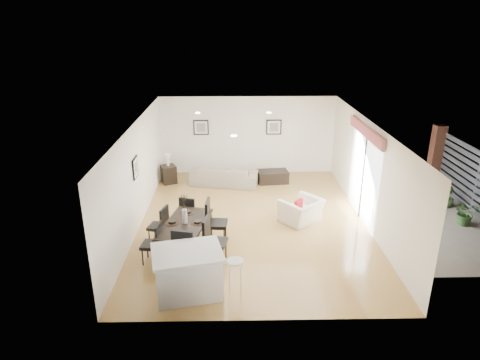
{
  "coord_description": "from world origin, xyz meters",
  "views": [
    {
      "loc": [
        -0.55,
        -10.37,
        5.16
      ],
      "look_at": [
        -0.33,
        0.4,
        1.07
      ],
      "focal_mm": 32.0,
      "sensor_mm": 36.0,
      "label": 1
    }
  ],
  "objects_px": {
    "sofa": "(224,175)",
    "dining_chair_head": "(181,254)",
    "dining_chair_wnear": "(155,241)",
    "bar_stool": "(235,265)",
    "armchair": "(301,211)",
    "side_table": "(169,174)",
    "dining_chair_wfar": "(161,223)",
    "dining_chair_foot": "(189,211)",
    "dining_table": "(185,226)",
    "coffee_table": "(273,177)",
    "dining_chair_efar": "(213,219)",
    "kitchen_island": "(188,272)",
    "dining_chair_enear": "(212,237)"
  },
  "relations": [
    {
      "from": "sofa",
      "to": "coffee_table",
      "type": "bearing_deg",
      "value": -162.44
    },
    {
      "from": "dining_chair_foot",
      "to": "bar_stool",
      "type": "relative_size",
      "value": 1.27
    },
    {
      "from": "dining_chair_wfar",
      "to": "dining_chair_head",
      "type": "relative_size",
      "value": 0.91
    },
    {
      "from": "dining_chair_foot",
      "to": "bar_stool",
      "type": "bearing_deg",
      "value": 131.09
    },
    {
      "from": "sofa",
      "to": "dining_chair_head",
      "type": "xyz_separation_m",
      "value": [
        -0.81,
        -5.42,
        0.27
      ]
    },
    {
      "from": "sofa",
      "to": "dining_chair_wfar",
      "type": "relative_size",
      "value": 2.28
    },
    {
      "from": "bar_stool",
      "to": "coffee_table",
      "type": "bearing_deg",
      "value": 77.93
    },
    {
      "from": "dining_chair_wfar",
      "to": "dining_chair_wnear",
      "type": "bearing_deg",
      "value": 15.57
    },
    {
      "from": "dining_chair_efar",
      "to": "coffee_table",
      "type": "height_order",
      "value": "dining_chair_efar"
    },
    {
      "from": "dining_table",
      "to": "dining_chair_wfar",
      "type": "relative_size",
      "value": 2.02
    },
    {
      "from": "dining_chair_foot",
      "to": "dining_table",
      "type": "bearing_deg",
      "value": 109.3
    },
    {
      "from": "dining_chair_enear",
      "to": "bar_stool",
      "type": "xyz_separation_m",
      "value": [
        0.52,
        -1.2,
        0.04
      ]
    },
    {
      "from": "sofa",
      "to": "kitchen_island",
      "type": "xyz_separation_m",
      "value": [
        -0.62,
        -5.94,
        0.16
      ]
    },
    {
      "from": "sofa",
      "to": "bar_stool",
      "type": "bearing_deg",
      "value": 104.1
    },
    {
      "from": "dining_chair_head",
      "to": "dining_chair_foot",
      "type": "bearing_deg",
      "value": 103.63
    },
    {
      "from": "sofa",
      "to": "dining_table",
      "type": "height_order",
      "value": "dining_table"
    },
    {
      "from": "dining_chair_wnear",
      "to": "dining_chair_wfar",
      "type": "height_order",
      "value": "dining_chair_wnear"
    },
    {
      "from": "armchair",
      "to": "dining_chair_enear",
      "type": "relative_size",
      "value": 0.94
    },
    {
      "from": "dining_table",
      "to": "dining_chair_wfar",
      "type": "distance_m",
      "value": 0.78
    },
    {
      "from": "dining_chair_wfar",
      "to": "kitchen_island",
      "type": "bearing_deg",
      "value": 37.74
    },
    {
      "from": "sofa",
      "to": "armchair",
      "type": "xyz_separation_m",
      "value": [
        2.11,
        -2.8,
        0.01
      ]
    },
    {
      "from": "dining_chair_enear",
      "to": "coffee_table",
      "type": "height_order",
      "value": "dining_chair_enear"
    },
    {
      "from": "dining_table",
      "to": "dining_chair_wnear",
      "type": "distance_m",
      "value": 0.79
    },
    {
      "from": "dining_chair_efar",
      "to": "kitchen_island",
      "type": "relative_size",
      "value": 0.72
    },
    {
      "from": "kitchen_island",
      "to": "side_table",
      "type": "bearing_deg",
      "value": 88.84
    },
    {
      "from": "dining_chair_foot",
      "to": "side_table",
      "type": "xyz_separation_m",
      "value": [
        -0.99,
        3.4,
        -0.22
      ]
    },
    {
      "from": "side_table",
      "to": "coffee_table",
      "type": "bearing_deg",
      "value": -0.16
    },
    {
      "from": "dining_table",
      "to": "dining_chair_wnear",
      "type": "bearing_deg",
      "value": -132.21
    },
    {
      "from": "armchair",
      "to": "dining_chair_efar",
      "type": "xyz_separation_m",
      "value": [
        -2.31,
        -1.06,
        0.29
      ]
    },
    {
      "from": "dining_table",
      "to": "kitchen_island",
      "type": "xyz_separation_m",
      "value": [
        0.21,
        -1.62,
        -0.19
      ]
    },
    {
      "from": "armchair",
      "to": "dining_chair_enear",
      "type": "bearing_deg",
      "value": -0.18
    },
    {
      "from": "bar_stool",
      "to": "dining_chair_efar",
      "type": "bearing_deg",
      "value": 104.1
    },
    {
      "from": "dining_chair_efar",
      "to": "side_table",
      "type": "height_order",
      "value": "dining_chair_efar"
    },
    {
      "from": "dining_table",
      "to": "dining_chair_foot",
      "type": "relative_size",
      "value": 2.08
    },
    {
      "from": "armchair",
      "to": "bar_stool",
      "type": "bearing_deg",
      "value": 20.02
    },
    {
      "from": "dining_table",
      "to": "dining_chair_enear",
      "type": "height_order",
      "value": "dining_chair_enear"
    },
    {
      "from": "armchair",
      "to": "dining_chair_wnear",
      "type": "xyz_separation_m",
      "value": [
        -3.57,
        -1.97,
        0.21
      ]
    },
    {
      "from": "dining_table",
      "to": "dining_chair_foot",
      "type": "bearing_deg",
      "value": 103.16
    },
    {
      "from": "armchair",
      "to": "side_table",
      "type": "height_order",
      "value": "armchair"
    },
    {
      "from": "coffee_table",
      "to": "side_table",
      "type": "distance_m",
      "value": 3.47
    },
    {
      "from": "dining_chair_wnear",
      "to": "coffee_table",
      "type": "relative_size",
      "value": 0.97
    },
    {
      "from": "dining_chair_foot",
      "to": "dining_chair_wfar",
      "type": "bearing_deg",
      "value": 66.52
    },
    {
      "from": "dining_chair_efar",
      "to": "dining_table",
      "type": "bearing_deg",
      "value": 130.93
    },
    {
      "from": "dining_chair_head",
      "to": "kitchen_island",
      "type": "bearing_deg",
      "value": -57.79
    },
    {
      "from": "sofa",
      "to": "dining_chair_foot",
      "type": "height_order",
      "value": "dining_chair_foot"
    },
    {
      "from": "dining_table",
      "to": "dining_chair_efar",
      "type": "height_order",
      "value": "dining_chair_efar"
    },
    {
      "from": "dining_table",
      "to": "bar_stool",
      "type": "bearing_deg",
      "value": -43.03
    },
    {
      "from": "dining_chair_wnear",
      "to": "dining_chair_foot",
      "type": "height_order",
      "value": "dining_chair_wnear"
    },
    {
      "from": "dining_chair_wnear",
      "to": "bar_stool",
      "type": "distance_m",
      "value": 2.12
    },
    {
      "from": "dining_chair_head",
      "to": "dining_chair_enear",
      "type": "bearing_deg",
      "value": 60.6
    }
  ]
}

